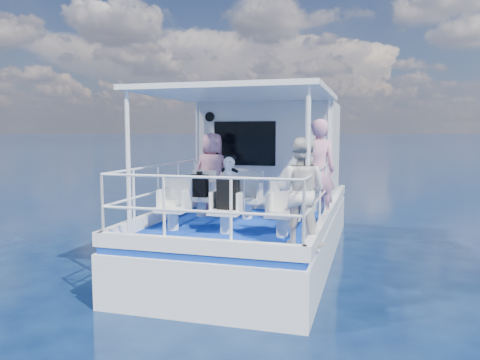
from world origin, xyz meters
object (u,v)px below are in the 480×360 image
Objects in this scene: passenger_stbd_aft at (301,192)px; panda at (230,167)px; backpack_center at (228,194)px; passenger_port_fwd at (212,173)px.

passenger_stbd_aft is 1.33m from panda.
backpack_center is 0.42m from panda.
passenger_stbd_aft is 1.32m from backpack_center.
panda is (0.02, 0.02, 0.42)m from backpack_center.
passenger_stbd_aft is (2.10, -2.30, -0.03)m from passenger_port_fwd.
passenger_port_fwd reaches higher than passenger_stbd_aft.
passenger_port_fwd is 2.02m from panda.
passenger_port_fwd is 2.02m from backpack_center.
backpack_center is at bearing 120.59° from passenger_port_fwd.
passenger_port_fwd is 4.52× the size of panda.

